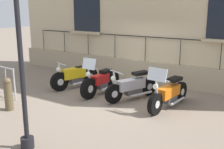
% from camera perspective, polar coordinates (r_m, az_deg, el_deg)
% --- Properties ---
extents(ground_plane, '(60.00, 60.00, 0.00)m').
position_cam_1_polar(ground_plane, '(9.42, 1.14, -4.32)').
color(ground_plane, gray).
extents(motorcycle_yellow, '(1.92, 0.82, 0.99)m').
position_cam_1_polar(motorcycle_yellow, '(10.27, -7.66, -0.42)').
color(motorcycle_yellow, black).
rests_on(motorcycle_yellow, ground_plane).
extents(motorcycle_red, '(2.01, 0.61, 1.34)m').
position_cam_1_polar(motorcycle_red, '(9.46, -2.36, -1.56)').
color(motorcycle_red, black).
rests_on(motorcycle_red, ground_plane).
extents(motorcycle_silver, '(1.95, 1.00, 1.00)m').
position_cam_1_polar(motorcycle_silver, '(8.94, 4.13, -2.48)').
color(motorcycle_silver, black).
rests_on(motorcycle_silver, ground_plane).
extents(motorcycle_orange, '(2.15, 0.72, 1.32)m').
position_cam_1_polar(motorcycle_orange, '(8.35, 11.59, -3.93)').
color(motorcycle_orange, black).
rests_on(motorcycle_orange, ground_plane).
extents(bollard, '(0.24, 0.24, 0.97)m').
position_cam_1_polar(bollard, '(8.51, -20.58, -3.79)').
color(bollard, brown).
rests_on(bollard, ground_plane).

